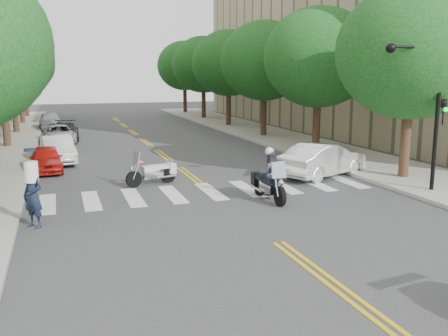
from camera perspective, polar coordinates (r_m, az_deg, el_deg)
name	(u,v)px	position (r m, az deg, el deg)	size (l,w,h in m)	color
ground	(278,243)	(14.15, 6.23, -8.51)	(140.00, 140.00, 0.00)	#38383A
sidewalk_right	(272,136)	(37.60, 5.50, 3.71)	(5.00, 60.00, 0.15)	#9E9991
building_right	(427,1)	(49.94, 22.17, 17.29)	(26.00, 44.00, 22.00)	tan
tree_l_2	(0,59)	(34.28, -24.19, 11.34)	(6.40, 6.40, 8.45)	#382316
tree_l_3	(11,62)	(42.25, -23.15, 11.13)	(6.40, 6.40, 8.45)	#382316
tree_l_4	(18,64)	(50.22, -22.44, 10.98)	(6.40, 6.40, 8.45)	#382316
tree_l_5	(24,65)	(58.21, -21.92, 10.87)	(6.40, 6.40, 8.45)	#382316
tree_r_0	(411,52)	(23.18, 20.63, 12.31)	(6.40, 6.40, 8.45)	#382316
tree_r_1	(319,58)	(29.85, 10.78, 12.30)	(6.40, 6.40, 8.45)	#382316
tree_r_2	(264,61)	(37.05, 4.64, 12.11)	(6.40, 6.40, 8.45)	#382316
tree_r_3	(229,63)	(44.53, 0.53, 11.91)	(6.40, 6.40, 8.45)	#382316
tree_r_4	(203,65)	(52.16, -2.38, 11.73)	(6.40, 6.40, 8.45)	#382316
tree_r_5	(185,66)	(59.89, -4.54, 11.58)	(6.40, 6.40, 8.45)	#382316
traffic_signal_pole	(428,98)	(20.56, 22.31, 7.36)	(2.82, 0.42, 6.00)	black
motorcycle_police	(268,177)	(18.58, 5.08, -0.98)	(0.85, 2.46, 2.00)	black
motorcycle_parked	(156,172)	(21.41, -7.83, -0.47)	(2.26, 1.05, 1.50)	black
officer_standing	(33,196)	(16.26, -20.99, -3.01)	(0.72, 0.47, 1.97)	#151E2F
convertible	(323,160)	(23.22, 11.29, 0.93)	(1.65, 4.72, 1.56)	white
parked_car_a	(46,159)	(25.45, -19.66, 0.99)	(1.46, 3.62, 1.23)	red
parked_car_b	(58,149)	(27.75, -18.45, 2.02)	(1.50, 4.30, 1.42)	silver
parked_car_c	(59,134)	(35.85, -18.30, 3.71)	(1.99, 4.31, 1.20)	#B1B4BA
parked_car_d	(66,131)	(37.12, -17.66, 4.04)	(1.80, 4.43, 1.29)	black
parked_car_e	(50,121)	(44.69, -19.25, 5.12)	(1.74, 4.32, 1.47)	#9F9FA4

